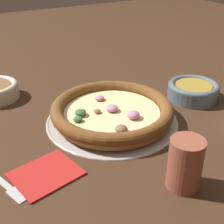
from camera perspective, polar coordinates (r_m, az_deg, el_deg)
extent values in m
plane|color=#3D2616|center=(0.80, 0.00, -1.60)|extent=(3.00, 3.00, 0.00)
cylinder|color=#B7B2A8|center=(0.80, 0.00, -1.45)|extent=(0.33, 0.33, 0.00)
torus|color=#B7B2A8|center=(0.80, 0.00, -1.29)|extent=(0.34, 0.34, 0.01)
cylinder|color=#A86B33|center=(0.79, 0.00, -0.55)|extent=(0.29, 0.29, 0.02)
torus|color=brown|center=(0.78, 0.00, 0.56)|extent=(0.31, 0.31, 0.03)
cylinder|color=#A32D19|center=(0.79, 0.00, 0.01)|extent=(0.25, 0.25, 0.00)
cylinder|color=beige|center=(0.79, 0.00, 0.15)|extent=(0.24, 0.24, 0.00)
ellipsoid|color=brown|center=(0.77, -2.69, 0.13)|extent=(0.02, 0.02, 0.01)
ellipsoid|color=brown|center=(0.79, -0.06, 0.79)|extent=(0.03, 0.03, 0.01)
ellipsoid|color=#3D6B38|center=(0.77, -5.78, -0.10)|extent=(0.03, 0.03, 0.02)
ellipsoid|color=#C17FA3|center=(0.75, 3.91, -0.50)|extent=(0.04, 0.04, 0.02)
ellipsoid|color=#C17FA3|center=(0.78, -0.01, 0.73)|extent=(0.04, 0.04, 0.02)
ellipsoid|color=#C17FA3|center=(0.84, -2.25, 2.60)|extent=(0.04, 0.04, 0.01)
ellipsoid|color=#3D6B38|center=(0.74, -6.28, -1.30)|extent=(0.03, 0.03, 0.01)
ellipsoid|color=brown|center=(0.70, 1.72, -3.12)|extent=(0.03, 0.03, 0.02)
cylinder|color=slate|center=(0.94, 14.46, 3.60)|extent=(0.15, 0.15, 0.04)
torus|color=slate|center=(0.93, 14.61, 4.66)|extent=(0.15, 0.15, 0.02)
cylinder|color=olive|center=(0.93, 14.62, 4.77)|extent=(0.11, 0.11, 0.00)
cylinder|color=brown|center=(0.59, 13.42, -9.10)|extent=(0.06, 0.06, 0.10)
cube|color=#B2231E|center=(0.64, -12.05, -10.87)|extent=(0.14, 0.13, 0.01)
cube|color=#B7B7BC|center=(0.61, -16.91, -14.25)|extent=(0.04, 0.05, 0.00)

